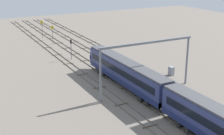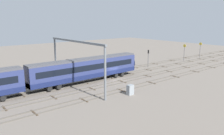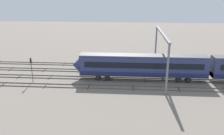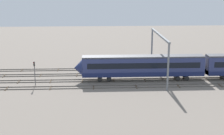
% 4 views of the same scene
% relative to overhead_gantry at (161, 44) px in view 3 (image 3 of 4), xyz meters
% --- Properties ---
extents(ground_plane, '(159.62, 159.62, 0.00)m').
position_rel_overhead_gantry_xyz_m(ground_plane, '(9.32, -0.09, -6.62)').
color(ground_plane, slate).
extents(track_near_foreground, '(143.62, 2.40, 0.16)m').
position_rel_overhead_gantry_xyz_m(track_near_foreground, '(9.32, -6.46, -6.55)').
color(track_near_foreground, '#59544C').
rests_on(track_near_foreground, ground).
extents(track_second_near, '(143.62, 2.40, 0.16)m').
position_rel_overhead_gantry_xyz_m(track_second_near, '(9.32, -2.21, -6.55)').
color(track_second_near, '#59544C').
rests_on(track_second_near, ground).
extents(track_with_train, '(143.62, 2.40, 0.16)m').
position_rel_overhead_gantry_xyz_m(track_with_train, '(9.32, 2.04, -6.55)').
color(track_with_train, '#59544C').
rests_on(track_with_train, ground).
extents(track_second_far, '(143.62, 2.40, 0.16)m').
position_rel_overhead_gantry_xyz_m(track_second_far, '(9.32, 6.29, -6.55)').
color(track_second_far, '#59544C').
rests_on(track_second_far, ground).
extents(overhead_gantry, '(0.40, 17.87, 8.88)m').
position_rel_overhead_gantry_xyz_m(overhead_gantry, '(0.00, 0.00, 0.00)').
color(overhead_gantry, slate).
rests_on(overhead_gantry, ground).
extents(signal_light_trackside_approach, '(0.31, 0.32, 4.61)m').
position_rel_overhead_gantry_xyz_m(signal_light_trackside_approach, '(24.37, 4.36, -3.61)').
color(signal_light_trackside_approach, '#4C4C51').
rests_on(signal_light_trackside_approach, ground).
extents(relay_cabinet, '(1.11, 0.79, 1.72)m').
position_rel_overhead_gantry_xyz_m(relay_cabinet, '(4.93, -9.16, -5.76)').
color(relay_cabinet, gray).
rests_on(relay_cabinet, ground).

